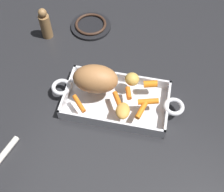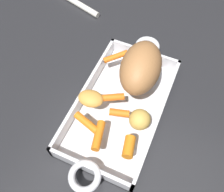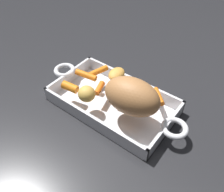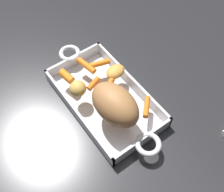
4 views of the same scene
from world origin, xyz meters
name	(u,v)px [view 3 (image 3 of 4)]	position (x,y,z in m)	size (l,w,h in m)	color
ground_plane	(113,106)	(0.00, 0.00, 0.00)	(2.24, 2.24, 0.00)	#232326
roasting_dish	(113,102)	(0.00, 0.00, 0.02)	(0.46, 0.20, 0.05)	silver
pork_roast	(132,96)	(-0.07, 0.02, 0.10)	(0.15, 0.10, 0.10)	#AA7141
baby_carrot_northeast	(115,87)	(0.01, -0.02, 0.06)	(0.02, 0.02, 0.06)	orange
baby_carrot_southeast	(70,87)	(0.11, 0.06, 0.06)	(0.02, 0.02, 0.05)	orange
baby_carrot_center_right	(86,75)	(0.11, -0.01, 0.06)	(0.02, 0.02, 0.07)	orange
baby_carrot_northwest	(99,88)	(0.04, 0.01, 0.06)	(0.02, 0.02, 0.05)	orange
baby_carrot_long	(159,96)	(-0.11, -0.06, 0.06)	(0.02, 0.02, 0.07)	orange
baby_carrot_short	(98,71)	(0.09, -0.05, 0.06)	(0.02, 0.02, 0.06)	orange
potato_corner	(87,94)	(0.04, 0.06, 0.07)	(0.05, 0.05, 0.04)	gold
potato_near_roast	(117,74)	(0.03, -0.06, 0.06)	(0.06, 0.05, 0.03)	gold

